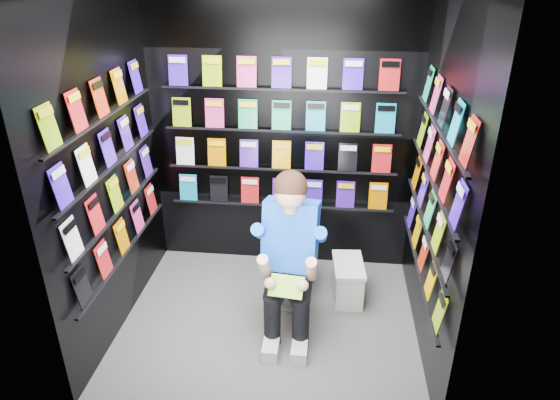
# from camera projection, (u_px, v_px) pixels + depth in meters

# --- Properties ---
(floor) EXTENTS (2.40, 2.40, 0.00)m
(floor) POSITION_uv_depth(u_px,v_px,m) (269.00, 322.00, 4.16)
(floor) COLOR #5D5D5B
(floor) RESTS_ON ground
(wall_back) EXTENTS (2.40, 0.04, 2.60)m
(wall_back) POSITION_uv_depth(u_px,v_px,m) (282.00, 135.00, 4.48)
(wall_back) COLOR black
(wall_back) RESTS_ON floor
(wall_front) EXTENTS (2.40, 0.04, 2.60)m
(wall_front) POSITION_uv_depth(u_px,v_px,m) (243.00, 252.00, 2.70)
(wall_front) COLOR black
(wall_front) RESTS_ON floor
(wall_left) EXTENTS (0.04, 2.00, 2.60)m
(wall_left) POSITION_uv_depth(u_px,v_px,m) (108.00, 172.00, 3.71)
(wall_left) COLOR black
(wall_left) RESTS_ON floor
(wall_right) EXTENTS (0.04, 2.00, 2.60)m
(wall_right) POSITION_uv_depth(u_px,v_px,m) (438.00, 186.00, 3.47)
(wall_right) COLOR black
(wall_right) RESTS_ON floor
(comics_back) EXTENTS (2.10, 0.06, 1.37)m
(comics_back) POSITION_uv_depth(u_px,v_px,m) (282.00, 135.00, 4.46)
(comics_back) COLOR red
(comics_back) RESTS_ON wall_back
(comics_left) EXTENTS (0.06, 1.70, 1.37)m
(comics_left) POSITION_uv_depth(u_px,v_px,m) (111.00, 171.00, 3.70)
(comics_left) COLOR red
(comics_left) RESTS_ON wall_left
(comics_right) EXTENTS (0.06, 1.70, 1.37)m
(comics_right) POSITION_uv_depth(u_px,v_px,m) (434.00, 185.00, 3.47)
(comics_right) COLOR red
(comics_right) RESTS_ON wall_right
(toilet) EXTENTS (0.50, 0.79, 0.73)m
(toilet) POSITION_uv_depth(u_px,v_px,m) (294.00, 257.00, 4.37)
(toilet) COLOR white
(toilet) RESTS_ON floor
(longbox) EXTENTS (0.27, 0.45, 0.32)m
(longbox) POSITION_uv_depth(u_px,v_px,m) (347.00, 282.00, 4.40)
(longbox) COLOR silver
(longbox) RESTS_ON floor
(longbox_lid) EXTENTS (0.29, 0.47, 0.03)m
(longbox_lid) POSITION_uv_depth(u_px,v_px,m) (349.00, 265.00, 4.32)
(longbox_lid) COLOR silver
(longbox_lid) RESTS_ON longbox
(reader) EXTENTS (0.65, 0.88, 1.52)m
(reader) POSITION_uv_depth(u_px,v_px,m) (291.00, 236.00, 3.84)
(reader) COLOR blue
(reader) RESTS_ON toilet
(held_comic) EXTENTS (0.27, 0.17, 0.11)m
(held_comic) POSITION_uv_depth(u_px,v_px,m) (286.00, 286.00, 3.63)
(held_comic) COLOR green
(held_comic) RESTS_ON reader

